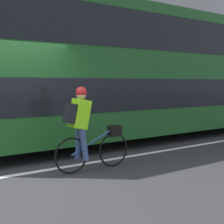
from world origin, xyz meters
TOP-DOWN VIEW (x-y plane):
  - ground_plane at (0.00, 0.00)m, footprint 80.00×80.00m
  - road_center_line at (0.00, 0.20)m, footprint 50.00×0.14m
  - bus at (4.44, 1.88)m, footprint 10.49×2.50m
  - cyclist_on_bike at (1.15, -0.29)m, footprint 1.63×0.32m

SIDE VIEW (x-z plane):
  - ground_plane at x=0.00m, z-range 0.00..0.00m
  - road_center_line at x=0.00m, z-range 0.00..0.01m
  - cyclist_on_bike at x=1.15m, z-range 0.06..1.68m
  - bus at x=4.44m, z-range 0.20..3.94m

